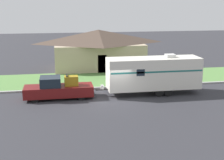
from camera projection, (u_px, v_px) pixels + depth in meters
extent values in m
plane|color=#2D2D33|center=(117.00, 100.00, 25.98)|extent=(120.00, 120.00, 0.00)
cube|color=#999993|center=(109.00, 87.00, 29.55)|extent=(80.00, 0.30, 0.14)
cube|color=#568442|center=(104.00, 79.00, 33.05)|extent=(80.00, 7.00, 0.03)
cube|color=tan|center=(99.00, 55.00, 38.47)|extent=(10.65, 6.29, 3.05)
pyramid|color=#4C3D33|center=(98.00, 36.00, 37.90)|extent=(11.50, 6.79, 1.63)
cube|color=#4C3828|center=(102.00, 64.00, 35.61)|extent=(1.00, 0.06, 2.10)
cylinder|color=black|center=(35.00, 97.00, 25.24)|extent=(0.85, 0.28, 0.85)
cylinder|color=black|center=(36.00, 92.00, 26.73)|extent=(0.85, 0.28, 0.85)
cylinder|color=black|center=(81.00, 95.00, 25.87)|extent=(0.85, 0.28, 0.85)
cylinder|color=black|center=(80.00, 90.00, 27.35)|extent=(0.85, 0.28, 0.85)
cube|color=maroon|center=(44.00, 91.00, 26.04)|extent=(3.24, 1.92, 0.85)
cube|color=#19232D|center=(50.00, 82.00, 25.94)|extent=(1.69, 1.76, 0.79)
cube|color=maroon|center=(78.00, 90.00, 26.52)|extent=(2.49, 1.92, 0.85)
cube|color=#333333|center=(93.00, 93.00, 26.81)|extent=(0.12, 1.72, 0.20)
cube|color=olive|center=(71.00, 81.00, 26.23)|extent=(1.14, 0.80, 0.80)
cube|color=black|center=(67.00, 75.00, 26.05)|extent=(0.10, 0.89, 0.08)
cylinder|color=black|center=(159.00, 93.00, 26.77)|extent=(0.73, 0.22, 0.73)
cylinder|color=black|center=(152.00, 87.00, 28.68)|extent=(0.73, 0.22, 0.73)
cylinder|color=black|center=(168.00, 92.00, 26.91)|extent=(0.73, 0.22, 0.73)
cylinder|color=black|center=(161.00, 86.00, 28.81)|extent=(0.73, 0.22, 0.73)
cube|color=silver|center=(153.00, 73.00, 27.32)|extent=(8.16, 2.27, 2.69)
cube|color=#1E6660|center=(158.00, 72.00, 26.14)|extent=(8.00, 0.01, 0.14)
cube|color=#383838|center=(102.00, 90.00, 26.87)|extent=(1.06, 0.12, 0.10)
cylinder|color=silver|center=(102.00, 87.00, 26.82)|extent=(0.28, 0.28, 0.36)
cube|color=silver|center=(170.00, 56.00, 27.20)|extent=(0.80, 0.68, 0.28)
cube|color=#19232D|center=(141.00, 73.00, 25.90)|extent=(0.70, 0.01, 0.56)
cylinder|color=brown|center=(144.00, 79.00, 30.69)|extent=(0.09, 0.09, 1.08)
cube|color=black|center=(144.00, 73.00, 30.53)|extent=(0.48, 0.20, 0.22)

